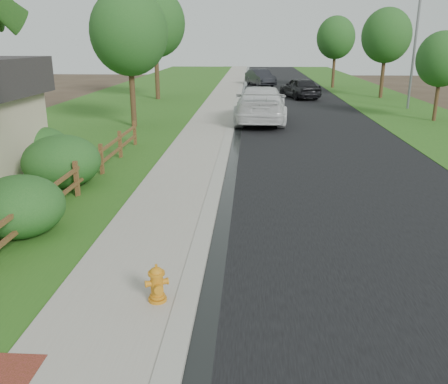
# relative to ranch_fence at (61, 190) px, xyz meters

# --- Properties ---
(ground) EXTENTS (120.00, 120.00, 0.00)m
(ground) POSITION_rel_ranch_fence_xyz_m (3.60, -6.40, -0.62)
(ground) COLOR #392C1F
(road) EXTENTS (8.00, 90.00, 0.02)m
(road) POSITION_rel_ranch_fence_xyz_m (8.20, 28.60, -0.61)
(road) COLOR black
(road) RESTS_ON ground
(curb) EXTENTS (0.40, 90.00, 0.12)m
(curb) POSITION_rel_ranch_fence_xyz_m (4.00, 28.60, -0.56)
(curb) COLOR #9B968D
(curb) RESTS_ON ground
(wet_gutter) EXTENTS (0.50, 90.00, 0.00)m
(wet_gutter) POSITION_rel_ranch_fence_xyz_m (4.35, 28.60, -0.60)
(wet_gutter) COLOR black
(wet_gutter) RESTS_ON road
(sidewalk) EXTENTS (2.20, 90.00, 0.10)m
(sidewalk) POSITION_rel_ranch_fence_xyz_m (2.70, 28.60, -0.57)
(sidewalk) COLOR gray
(sidewalk) RESTS_ON ground
(grass_strip) EXTENTS (1.60, 90.00, 0.06)m
(grass_strip) POSITION_rel_ranch_fence_xyz_m (0.80, 28.60, -0.59)
(grass_strip) COLOR #255418
(grass_strip) RESTS_ON ground
(lawn_near) EXTENTS (9.00, 90.00, 0.04)m
(lawn_near) POSITION_rel_ranch_fence_xyz_m (-4.40, 28.60, -0.60)
(lawn_near) COLOR #255418
(lawn_near) RESTS_ON ground
(verge_far) EXTENTS (6.00, 90.00, 0.04)m
(verge_far) POSITION_rel_ranch_fence_xyz_m (15.10, 28.60, -0.60)
(verge_far) COLOR #255418
(verge_far) RESTS_ON ground
(ranch_fence) EXTENTS (0.12, 16.92, 1.10)m
(ranch_fence) POSITION_rel_ranch_fence_xyz_m (0.00, 0.00, 0.00)
(ranch_fence) COLOR #4E281A
(ranch_fence) RESTS_ON ground
(fire_hydrant) EXTENTS (0.46, 0.37, 0.69)m
(fire_hydrant) POSITION_rel_ranch_fence_xyz_m (3.50, -4.62, -0.20)
(fire_hydrant) COLOR #C98D17
(fire_hydrant) RESTS_ON sidewalk
(white_suv) EXTENTS (3.01, 6.97, 2.00)m
(white_suv) POSITION_rel_ranch_fence_xyz_m (5.60, 15.00, 0.40)
(white_suv) COLOR silver
(white_suv) RESTS_ON road
(dark_car_mid) EXTENTS (3.31, 5.15, 1.63)m
(dark_car_mid) POSITION_rel_ranch_fence_xyz_m (8.88, 26.83, 0.22)
(dark_car_mid) COLOR black
(dark_car_mid) RESTS_ON road
(dark_car_far) EXTENTS (3.27, 5.18, 1.61)m
(dark_car_far) POSITION_rel_ranch_fence_xyz_m (5.92, 37.69, 0.21)
(dark_car_far) COLOR black
(dark_car_far) RESTS_ON road
(streetlight) EXTENTS (1.90, 0.49, 8.26)m
(streetlight) POSITION_rel_ranch_fence_xyz_m (15.45, 20.96, 4.06)
(streetlight) COLOR slate
(streetlight) RESTS_ON ground
(shrub_b) EXTENTS (2.56, 2.56, 1.45)m
(shrub_b) POSITION_rel_ranch_fence_xyz_m (-0.30, -1.68, 0.11)
(shrub_b) COLOR #1C4D1B
(shrub_b) RESTS_ON ground
(shrub_c) EXTENTS (2.66, 2.66, 1.45)m
(shrub_c) POSITION_rel_ranch_fence_xyz_m (-2.54, 4.67, 0.11)
(shrub_c) COLOR #1C4D1B
(shrub_c) RESTS_ON ground
(shrub_d) EXTENTS (2.68, 2.68, 1.64)m
(shrub_d) POSITION_rel_ranch_fence_xyz_m (-0.83, 2.25, 0.20)
(shrub_d) COLOR #1C4D1B
(shrub_d) RESTS_ON ground
(tree_near_left) EXTENTS (3.94, 3.94, 6.99)m
(tree_near_left) POSITION_rel_ranch_fence_xyz_m (-1.18, 13.11, 4.19)
(tree_near_left) COLOR #3A2B17
(tree_near_left) RESTS_ON ground
(tree_near_right) EXTENTS (2.76, 2.76, 4.96)m
(tree_near_right) POSITION_rel_ranch_fence_xyz_m (15.54, 15.93, 2.82)
(tree_near_right) COLOR #3A2B17
(tree_near_right) RESTS_ON ground
(tree_mid_left) EXTENTS (4.57, 4.57, 8.17)m
(tree_mid_left) POSITION_rel_ranch_fence_xyz_m (-2.26, 25.43, 5.02)
(tree_mid_left) COLOR #3A2B17
(tree_mid_left) RESTS_ON ground
(tree_mid_right) EXTENTS (3.79, 3.79, 6.87)m
(tree_mid_right) POSITION_rel_ranch_fence_xyz_m (15.42, 27.39, 4.16)
(tree_mid_right) COLOR #3A2B17
(tree_mid_right) RESTS_ON ground
(tree_far_right) EXTENTS (3.61, 3.61, 6.66)m
(tree_far_right) POSITION_rel_ranch_fence_xyz_m (12.94, 35.81, 4.04)
(tree_far_right) COLOR #3A2B17
(tree_far_right) RESTS_ON ground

